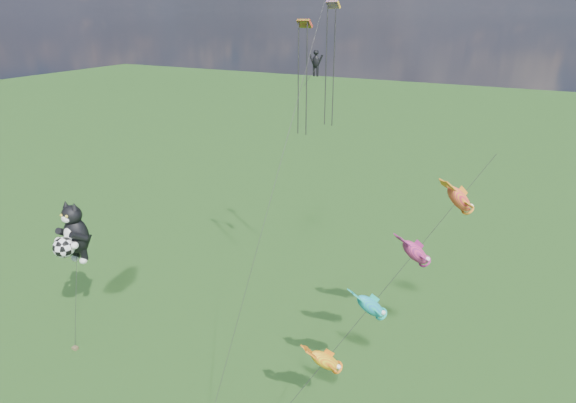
% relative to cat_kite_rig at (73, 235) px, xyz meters
% --- Properties ---
extents(ground, '(300.00, 300.00, 0.00)m').
position_rel_cat_kite_rig_xyz_m(ground, '(5.87, 0.94, -8.06)').
color(ground, '#11360D').
extents(cat_kite_rig, '(2.64, 4.01, 10.56)m').
position_rel_cat_kite_rig_xyz_m(cat_kite_rig, '(0.00, 0.00, 0.00)').
color(cat_kite_rig, brown).
rests_on(cat_kite_rig, ground).
extents(fish_windsock_rig, '(9.65, 12.86, 15.34)m').
position_rel_cat_kite_rig_xyz_m(fish_windsock_rig, '(22.70, 3.41, 0.55)').
color(fish_windsock_rig, brown).
rests_on(fish_windsock_rig, ground).
extents(parafoil_rig, '(1.85, 17.54, 26.20)m').
position_rel_cat_kite_rig_xyz_m(parafoil_rig, '(14.17, 10.80, 11.64)').
color(parafoil_rig, brown).
rests_on(parafoil_rig, ground).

